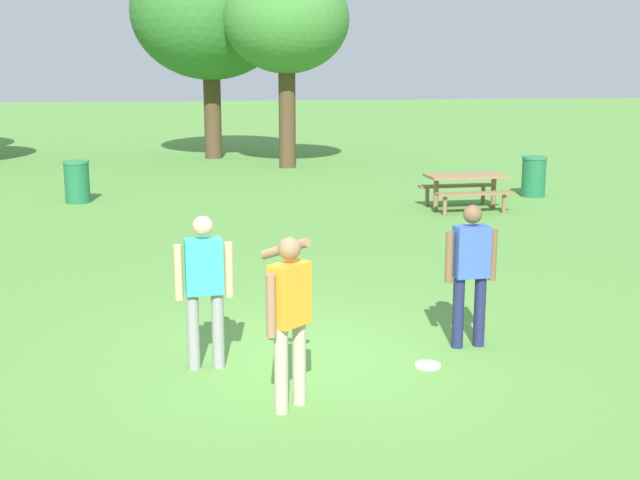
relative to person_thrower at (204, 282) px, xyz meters
name	(u,v)px	position (x,y,z in m)	size (l,w,h in m)	color
ground_plane	(299,357)	(1.01, 0.17, -0.94)	(120.00, 120.00, 0.00)	#568E3D
person_thrower	(204,282)	(0.00, 0.00, 0.00)	(0.61, 0.25, 1.64)	gray
person_catcher	(471,266)	(2.96, 0.21, 0.00)	(0.61, 0.25, 1.64)	#1E234C
person_bystander	(289,309)	(0.74, -1.19, 0.02)	(0.47, 0.84, 1.64)	#B7AD93
frisbee	(428,365)	(2.33, -0.34, -0.93)	(0.28, 0.28, 0.03)	white
picnic_table_near	(465,184)	(5.87, 8.88, -0.38)	(1.75, 1.48, 0.77)	olive
trash_can_beside_table	(534,176)	(8.08, 10.36, -0.46)	(0.59, 0.59, 0.96)	#1E663D
trash_can_further_along	(77,182)	(-2.58, 11.19, -0.46)	(0.59, 0.59, 0.96)	#1E663D
tree_slender_mid	(210,12)	(0.84, 19.71, 3.76)	(5.10, 5.10, 6.90)	#4C3823
tree_back_left	(286,21)	(2.97, 16.86, 3.39)	(3.72, 3.72, 5.96)	#4C3823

